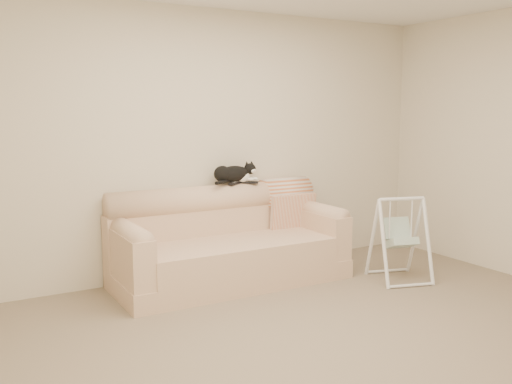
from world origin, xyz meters
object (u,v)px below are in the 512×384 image
sofa (227,245)px  remote_a (235,183)px  remote_b (250,182)px  tuxedo_cat (234,174)px  baby_swing (400,239)px

sofa → remote_a: size_ratio=12.25×
remote_b → tuxedo_cat: (-0.17, 0.03, 0.09)m
baby_swing → remote_a: bearing=140.5°
remote_b → baby_swing: bearing=-42.8°
baby_swing → remote_b: bearing=137.2°
sofa → remote_b: bearing=30.1°
remote_a → tuxedo_cat: 0.09m
remote_a → remote_b: remote_a is taller
tuxedo_cat → sofa: bearing=-129.4°
tuxedo_cat → remote_b: bearing=-9.8°
remote_b → baby_swing: size_ratio=0.20×
sofa → tuxedo_cat: size_ratio=4.11×
remote_b → tuxedo_cat: size_ratio=0.31×
tuxedo_cat → baby_swing: bearing=-39.5°
remote_a → tuxedo_cat: tuxedo_cat is taller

